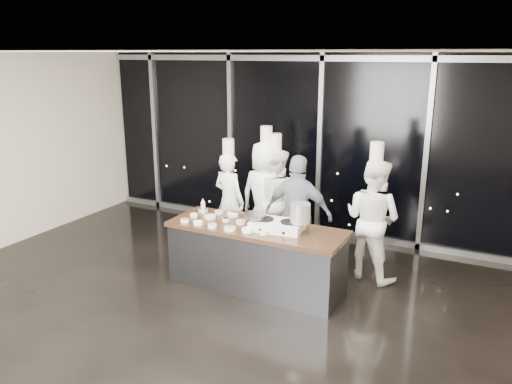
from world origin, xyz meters
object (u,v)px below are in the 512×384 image
chef_left (266,196)px  chef_right (372,219)px  demo_counter (256,257)px  chef_far_left (229,200)px  stock_pot (300,213)px  guest (298,214)px  frying_pan (255,215)px  stove (277,225)px  chef_center (275,200)px

chef_left → chef_right: bearing=172.4°
demo_counter → chef_right: chef_right is taller
chef_far_left → chef_right: size_ratio=0.92×
stock_pot → chef_right: 1.26m
stock_pot → chef_far_left: (-1.70, 1.10, -0.33)m
chef_left → guest: chef_left is taller
frying_pan → stock_pot: (0.64, 0.07, 0.10)m
stove → chef_far_left: size_ratio=0.40×
chef_right → frying_pan: bearing=56.0°
frying_pan → chef_left: chef_left is taller
stove → chef_far_left: 1.79m
stock_pot → chef_center: size_ratio=0.13×
stove → chef_right: chef_right is taller
demo_counter → chef_center: 1.46m
frying_pan → chef_left: bearing=103.3°
stove → guest: (-0.02, 0.80, -0.08)m
stove → frying_pan: 0.34m
frying_pan → stove: bearing=0.4°
chef_center → guest: (0.62, -0.55, 0.01)m
chef_far_left → chef_center: (0.74, 0.22, 0.04)m
demo_counter → guest: bearing=70.5°
frying_pan → chef_right: size_ratio=0.27×
stock_pot → chef_far_left: chef_far_left is taller
demo_counter → chef_far_left: size_ratio=1.33×
chef_far_left → chef_right: (2.41, -0.09, 0.06)m
stock_pot → guest: bearing=113.6°
demo_counter → chef_left: bearing=110.1°
chef_center → frying_pan: bearing=111.6°
chef_far_left → demo_counter: bearing=146.3°
chef_left → guest: size_ratio=1.17×
demo_counter → stove: 0.60m
stove → frying_pan: bearing=-179.6°
stove → chef_center: (-0.64, 1.35, -0.09)m
chef_far_left → chef_center: chef_center is taller
chef_left → demo_counter: bearing=110.8°
demo_counter → frying_pan: size_ratio=4.51×
demo_counter → frying_pan: bearing=-117.3°
frying_pan → chef_center: chef_center is taller
frying_pan → chef_right: bearing=32.5°
frying_pan → stock_pot: stock_pot is taller
chef_left → chef_center: 0.16m
chef_right → stove: bearing=62.7°
chef_right → stock_pot: bearing=72.1°
stove → guest: size_ratio=0.42×
stove → demo_counter: bearing=176.0°
chef_center → guest: bearing=147.3°
stock_pot → chef_left: (-1.10, 1.27, -0.24)m
chef_far_left → chef_left: (0.60, 0.17, 0.10)m
chef_center → guest: size_ratio=1.11×
stock_pot → frying_pan: bearing=-173.8°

